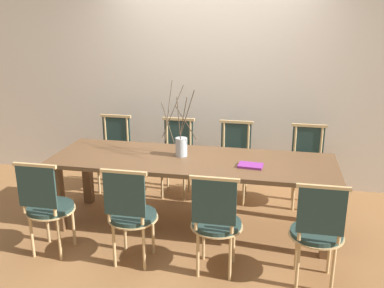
{
  "coord_description": "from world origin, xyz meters",
  "views": [
    {
      "loc": [
        0.78,
        -3.82,
        2.08
      ],
      "look_at": [
        0.0,
        0.0,
        0.87
      ],
      "focal_mm": 40.0,
      "sensor_mm": 36.0,
      "label": 1
    }
  ],
  "objects_px": {
    "vase_centerpiece": "(181,145)",
    "dining_table": "(192,167)",
    "chair_near_center": "(216,220)",
    "chair_far_center": "(234,159)",
    "book_stack": "(250,166)"
  },
  "relations": [
    {
      "from": "chair_near_center",
      "to": "book_stack",
      "type": "bearing_deg",
      "value": 71.34
    },
    {
      "from": "chair_near_center",
      "to": "chair_far_center",
      "type": "relative_size",
      "value": 1.0
    },
    {
      "from": "dining_table",
      "to": "vase_centerpiece",
      "type": "xyz_separation_m",
      "value": [
        -0.12,
        0.07,
        0.2
      ]
    },
    {
      "from": "vase_centerpiece",
      "to": "book_stack",
      "type": "relative_size",
      "value": 3.11
    },
    {
      "from": "chair_far_center",
      "to": "book_stack",
      "type": "distance_m",
      "value": 0.93
    },
    {
      "from": "chair_near_center",
      "to": "book_stack",
      "type": "distance_m",
      "value": 0.73
    },
    {
      "from": "vase_centerpiece",
      "to": "dining_table",
      "type": "bearing_deg",
      "value": -29.03
    },
    {
      "from": "chair_near_center",
      "to": "chair_far_center",
      "type": "bearing_deg",
      "value": 90.56
    },
    {
      "from": "book_stack",
      "to": "chair_near_center",
      "type": "bearing_deg",
      "value": -108.66
    },
    {
      "from": "chair_far_center",
      "to": "vase_centerpiece",
      "type": "bearing_deg",
      "value": 56.34
    },
    {
      "from": "chair_near_center",
      "to": "chair_far_center",
      "type": "xyz_separation_m",
      "value": [
        -0.01,
        1.52,
        0.0
      ]
    },
    {
      "from": "chair_near_center",
      "to": "vase_centerpiece",
      "type": "distance_m",
      "value": 1.02
    },
    {
      "from": "chair_near_center",
      "to": "book_stack",
      "type": "xyz_separation_m",
      "value": [
        0.22,
        0.65,
        0.25
      ]
    },
    {
      "from": "dining_table",
      "to": "chair_far_center",
      "type": "height_order",
      "value": "chair_far_center"
    },
    {
      "from": "dining_table",
      "to": "chair_near_center",
      "type": "bearing_deg",
      "value": -65.18
    }
  ]
}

